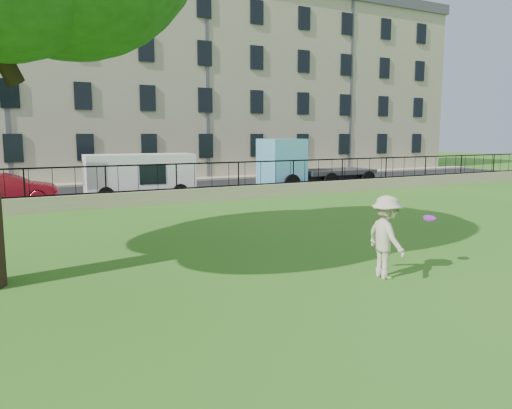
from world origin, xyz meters
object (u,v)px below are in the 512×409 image
frisbee (430,218)px  white_van (140,176)px  red_sedan (9,189)px  blue_truck (316,163)px  man (386,237)px

frisbee → white_van: size_ratio=0.06×
white_van → red_sedan: bearing=177.5°
white_van → blue_truck: (10.06, 0.08, 0.34)m
frisbee → man: bearing=-176.5°
red_sedan → blue_truck: blue_truck is taller
white_van → blue_truck: 10.07m
man → blue_truck: 17.93m
red_sedan → white_van: bearing=-90.1°
man → red_sedan: 17.27m
red_sedan → white_van: (5.49, -0.69, 0.38)m
man → frisbee: 1.36m
frisbee → blue_truck: (7.82, 15.34, 0.22)m
man → white_van: white_van is taller
red_sedan → blue_truck: size_ratio=0.60×
red_sedan → white_van: white_van is taller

